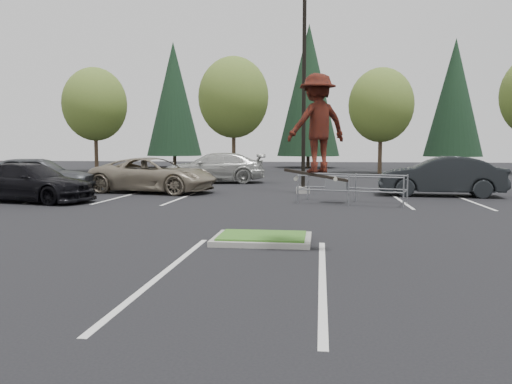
# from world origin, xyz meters

# --- Properties ---
(ground) EXTENTS (120.00, 120.00, 0.00)m
(ground) POSITION_xyz_m (0.00, 0.00, 0.00)
(ground) COLOR black
(ground) RESTS_ON ground
(grass_median) EXTENTS (2.20, 1.60, 0.16)m
(grass_median) POSITION_xyz_m (0.00, 0.00, 0.08)
(grass_median) COLOR gray
(grass_median) RESTS_ON ground
(stall_lines) EXTENTS (22.62, 17.60, 0.01)m
(stall_lines) POSITION_xyz_m (-1.35, 6.02, 0.00)
(stall_lines) COLOR silver
(stall_lines) RESTS_ON ground
(light_pole) EXTENTS (0.70, 0.60, 10.12)m
(light_pole) POSITION_xyz_m (0.50, 12.00, 4.56)
(light_pole) COLOR gray
(light_pole) RESTS_ON ground
(decid_a) EXTENTS (5.44, 5.44, 8.91)m
(decid_a) POSITION_xyz_m (-18.01, 30.03, 5.58)
(decid_a) COLOR #38281C
(decid_a) RESTS_ON ground
(decid_b) EXTENTS (5.89, 5.89, 9.64)m
(decid_b) POSITION_xyz_m (-6.01, 30.53, 6.04)
(decid_b) COLOR #38281C
(decid_b) RESTS_ON ground
(decid_c) EXTENTS (5.12, 5.12, 8.38)m
(decid_c) POSITION_xyz_m (5.99, 29.83, 5.25)
(decid_c) COLOR #38281C
(decid_c) RESTS_ON ground
(conif_a) EXTENTS (5.72, 5.72, 13.00)m
(conif_a) POSITION_xyz_m (-14.00, 40.00, 7.10)
(conif_a) COLOR #38281C
(conif_a) RESTS_ON ground
(conif_b) EXTENTS (6.38, 6.38, 14.50)m
(conif_b) POSITION_xyz_m (0.00, 40.50, 7.85)
(conif_b) COLOR #38281C
(conif_b) RESTS_ON ground
(conif_c) EXTENTS (5.50, 5.50, 12.50)m
(conif_c) POSITION_xyz_m (14.00, 39.50, 6.85)
(conif_c) COLOR #38281C
(conif_c) RESTS_ON ground
(cart_corral) EXTENTS (4.17, 2.37, 1.12)m
(cart_corral) POSITION_xyz_m (2.07, 8.11, 0.70)
(cart_corral) COLOR gray
(cart_corral) RESTS_ON ground
(skateboarder) EXTENTS (1.46, 1.29, 2.15)m
(skateboarder) POSITION_xyz_m (1.20, -1.00, 2.61)
(skateboarder) COLOR black
(skateboarder) RESTS_ON ground
(car_l_tan) EXTENTS (6.33, 3.75, 1.65)m
(car_l_tan) POSITION_xyz_m (-6.50, 11.50, 0.83)
(car_l_tan) COLOR gray
(car_l_tan) RESTS_ON ground
(car_l_black) EXTENTS (5.50, 3.02, 1.51)m
(car_l_black) POSITION_xyz_m (-10.00, 7.00, 0.75)
(car_l_black) COLOR black
(car_l_black) RESTS_ON ground
(car_l_grey) EXTENTS (5.45, 3.12, 1.74)m
(car_l_grey) POSITION_xyz_m (-11.50, 10.02, 0.87)
(car_l_grey) COLOR #414347
(car_l_grey) RESTS_ON ground
(car_r_charc) EXTENTS (5.41, 2.31, 1.74)m
(car_r_charc) POSITION_xyz_m (6.50, 11.50, 0.87)
(car_r_charc) COLOR black
(car_r_charc) RESTS_ON ground
(car_far_silver) EXTENTS (6.52, 3.62, 1.79)m
(car_far_silver) POSITION_xyz_m (-5.00, 18.00, 0.89)
(car_far_silver) COLOR #ACADA7
(car_far_silver) RESTS_ON ground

